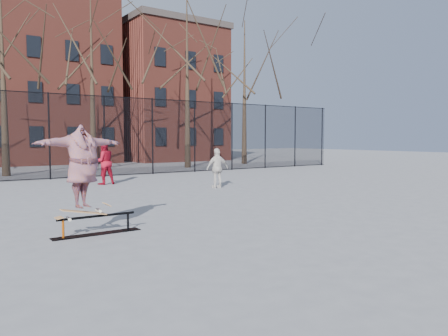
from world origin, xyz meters
TOP-DOWN VIEW (x-y plane):
  - ground at (0.00, 0.00)m, footprint 100.00×100.00m
  - skate_rail at (-3.51, 0.49)m, footprint 1.78×0.27m
  - skateboard at (-3.77, 0.49)m, footprint 0.94×0.22m
  - skater at (-3.77, 0.49)m, footprint 2.06×1.20m
  - bystander_red at (-0.12, 9.50)m, footprint 0.93×0.74m
  - bystander_white at (2.99, 5.73)m, footprint 0.93×0.47m
  - fence at (-0.01, 13.00)m, footprint 34.03×0.07m
  - tree_row at (-0.25, 17.15)m, footprint 33.66×7.46m
  - rowhouses at (0.72, 26.00)m, footprint 29.00×7.00m

SIDE VIEW (x-z plane):
  - ground at x=0.00m, z-range 0.00..0.00m
  - skate_rail at x=-3.51m, z-range -0.04..0.35m
  - skateboard at x=-3.77m, z-range 0.39..0.50m
  - bystander_white at x=2.99m, z-range 0.00..1.53m
  - bystander_red at x=-0.12m, z-range 0.00..1.87m
  - skater at x=-3.77m, z-range 0.50..2.13m
  - fence at x=-0.01m, z-range 0.05..4.05m
  - rowhouses at x=0.72m, z-range -0.44..12.56m
  - tree_row at x=-0.25m, z-range 2.02..12.69m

